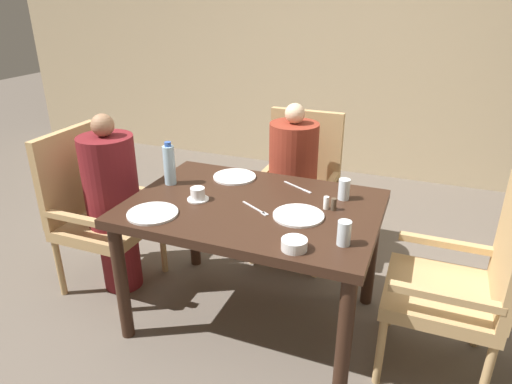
# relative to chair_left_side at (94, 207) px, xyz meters

# --- Properties ---
(ground_plane) EXTENTS (16.00, 16.00, 0.00)m
(ground_plane) POSITION_rel_chair_left_side_xyz_m (1.06, 0.00, -0.53)
(ground_plane) COLOR #60564C
(wall_back) EXTENTS (8.00, 0.06, 2.80)m
(wall_back) POSITION_rel_chair_left_side_xyz_m (1.06, 2.60, 0.87)
(wall_back) COLOR tan
(wall_back) RESTS_ON ground_plane
(dining_table) EXTENTS (1.31, 0.91, 0.74)m
(dining_table) POSITION_rel_chair_left_side_xyz_m (1.06, 0.00, 0.11)
(dining_table) COLOR #331E14
(dining_table) RESTS_ON ground_plane
(chair_left_side) EXTENTS (0.52, 0.52, 1.01)m
(chair_left_side) POSITION_rel_chair_left_side_xyz_m (0.00, 0.00, 0.00)
(chair_left_side) COLOR tan
(chair_left_side) RESTS_ON ground_plane
(diner_in_left_chair) EXTENTS (0.32, 0.32, 1.13)m
(diner_in_left_chair) POSITION_rel_chair_left_side_xyz_m (0.15, 0.00, 0.05)
(diner_in_left_chair) COLOR maroon
(diner_in_left_chair) RESTS_ON ground_plane
(chair_far_side) EXTENTS (0.52, 0.52, 1.01)m
(chair_far_side) POSITION_rel_chair_left_side_xyz_m (1.06, 0.86, 0.00)
(chair_far_side) COLOR tan
(chair_far_side) RESTS_ON ground_plane
(diner_in_far_chair) EXTENTS (0.32, 0.32, 1.12)m
(diner_in_far_chair) POSITION_rel_chair_left_side_xyz_m (1.06, 0.71, 0.04)
(diner_in_far_chair) COLOR maroon
(diner_in_far_chair) RESTS_ON ground_plane
(chair_right_side) EXTENTS (0.52, 0.52, 1.01)m
(chair_right_side) POSITION_rel_chair_left_side_xyz_m (2.13, 0.00, 0.00)
(chair_right_side) COLOR tan
(chair_right_side) RESTS_ON ground_plane
(plate_main_left) EXTENTS (0.25, 0.25, 0.01)m
(plate_main_left) POSITION_rel_chair_left_side_xyz_m (1.33, -0.05, 0.21)
(plate_main_left) COLOR white
(plate_main_left) RESTS_ON dining_table
(plate_main_right) EXTENTS (0.25, 0.25, 0.01)m
(plate_main_right) POSITION_rel_chair_left_side_xyz_m (0.82, 0.30, 0.21)
(plate_main_right) COLOR white
(plate_main_right) RESTS_ON dining_table
(plate_dessert_center) EXTENTS (0.25, 0.25, 0.01)m
(plate_dessert_center) POSITION_rel_chair_left_side_xyz_m (0.64, -0.30, 0.21)
(plate_dessert_center) COLOR white
(plate_dessert_center) RESTS_ON dining_table
(teacup_with_saucer) EXTENTS (0.12, 0.12, 0.07)m
(teacup_with_saucer) POSITION_rel_chair_left_side_xyz_m (0.77, -0.06, 0.24)
(teacup_with_saucer) COLOR white
(teacup_with_saucer) RESTS_ON dining_table
(bowl_small) EXTENTS (0.11, 0.11, 0.05)m
(bowl_small) POSITION_rel_chair_left_side_xyz_m (1.40, -0.36, 0.23)
(bowl_small) COLOR white
(bowl_small) RESTS_ON dining_table
(water_bottle) EXTENTS (0.07, 0.07, 0.25)m
(water_bottle) POSITION_rel_chair_left_side_xyz_m (0.52, 0.08, 0.32)
(water_bottle) COLOR #A3C6DB
(water_bottle) RESTS_ON dining_table
(glass_tall_near) EXTENTS (0.06, 0.06, 0.11)m
(glass_tall_near) POSITION_rel_chair_left_side_xyz_m (1.49, 0.24, 0.26)
(glass_tall_near) COLOR silver
(glass_tall_near) RESTS_ON dining_table
(glass_tall_mid) EXTENTS (0.06, 0.06, 0.11)m
(glass_tall_mid) POSITION_rel_chair_left_side_xyz_m (1.59, -0.24, 0.26)
(glass_tall_mid) COLOR silver
(glass_tall_mid) RESTS_ON dining_table
(salt_shaker) EXTENTS (0.03, 0.03, 0.07)m
(salt_shaker) POSITION_rel_chair_left_side_xyz_m (1.43, 0.08, 0.24)
(salt_shaker) COLOR white
(salt_shaker) RESTS_ON dining_table
(pepper_shaker) EXTENTS (0.03, 0.03, 0.06)m
(pepper_shaker) POSITION_rel_chair_left_side_xyz_m (1.47, 0.08, 0.24)
(pepper_shaker) COLOR #4C3D2D
(pepper_shaker) RESTS_ON dining_table
(fork_beside_plate) EXTENTS (0.18, 0.12, 0.00)m
(fork_beside_plate) POSITION_rel_chair_left_side_xyz_m (1.11, -0.06, 0.21)
(fork_beside_plate) COLOR silver
(fork_beside_plate) RESTS_ON dining_table
(knife_beside_plate) EXTENTS (0.19, 0.11, 0.00)m
(knife_beside_plate) POSITION_rel_chair_left_side_xyz_m (1.23, 0.29, 0.21)
(knife_beside_plate) COLOR silver
(knife_beside_plate) RESTS_ON dining_table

